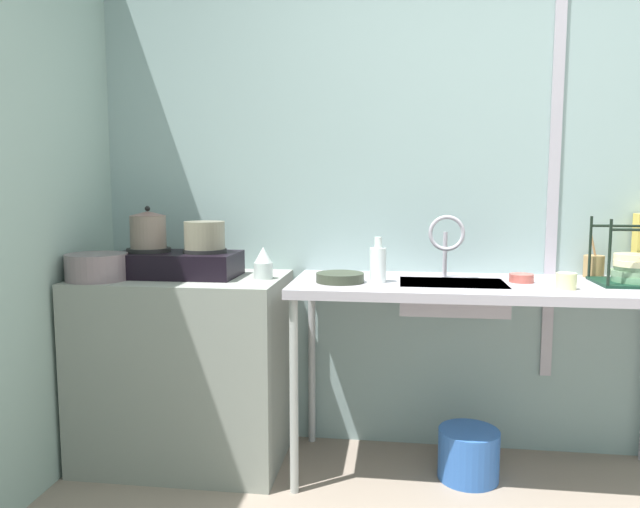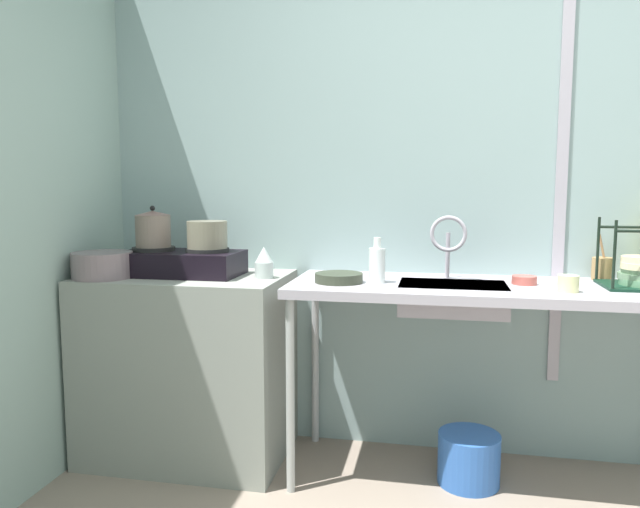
# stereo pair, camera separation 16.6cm
# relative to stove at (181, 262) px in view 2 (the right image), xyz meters

# --- Properties ---
(wall_back) EXTENTS (4.83, 0.10, 2.53)m
(wall_back) POSITION_rel_stove_xyz_m (1.56, 0.34, 0.34)
(wall_back) COLOR #8BA4A2
(wall_back) RESTS_ON ground
(wall_metal_strip) EXTENTS (0.05, 0.01, 2.03)m
(wall_metal_strip) POSITION_rel_stove_xyz_m (1.71, 0.28, 0.47)
(wall_metal_strip) COLOR #ACA3AF
(counter_concrete) EXTENTS (0.92, 0.59, 0.87)m
(counter_concrete) POSITION_rel_stove_xyz_m (0.03, 0.00, -0.49)
(counter_concrete) COLOR gray
(counter_concrete) RESTS_ON ground
(counter_sink) EXTENTS (1.65, 0.59, 0.87)m
(counter_sink) POSITION_rel_stove_xyz_m (1.37, 0.00, -0.12)
(counter_sink) COLOR #ACA3AF
(counter_sink) RESTS_ON ground
(stove) EXTENTS (0.56, 0.30, 0.13)m
(stove) POSITION_rel_stove_xyz_m (0.00, 0.00, 0.00)
(stove) COLOR black
(stove) RESTS_ON counter_concrete
(pot_on_left_burner) EXTENTS (0.16, 0.16, 0.19)m
(pot_on_left_burner) POSITION_rel_stove_xyz_m (-0.13, 0.00, 0.15)
(pot_on_left_burner) COLOR #7B6A5E
(pot_on_left_burner) RESTS_ON stove
(pot_on_right_burner) EXTENTS (0.18, 0.18, 0.12)m
(pot_on_right_burner) POSITION_rel_stove_xyz_m (0.13, 0.00, 0.13)
(pot_on_right_burner) COLOR #78725D
(pot_on_right_burner) RESTS_ON stove
(pot_beside_stove) EXTENTS (0.27, 0.27, 0.12)m
(pot_beside_stove) POSITION_rel_stove_xyz_m (-0.31, -0.15, -0.00)
(pot_beside_stove) COLOR slate
(pot_beside_stove) RESTS_ON counter_concrete
(percolator) EXTENTS (0.08, 0.08, 0.14)m
(percolator) POSITION_rel_stove_xyz_m (0.41, -0.01, 0.01)
(percolator) COLOR silver
(percolator) RESTS_ON counter_concrete
(sink_basin) EXTENTS (0.45, 0.29, 0.12)m
(sink_basin) POSITION_rel_stove_xyz_m (1.24, -0.01, -0.12)
(sink_basin) COLOR #ACA3AF
(sink_basin) RESTS_ON counter_sink
(faucet) EXTENTS (0.16, 0.09, 0.29)m
(faucet) POSITION_rel_stove_xyz_m (1.22, 0.10, 0.13)
(faucet) COLOR #ACA3AF
(faucet) RESTS_ON counter_sink
(frying_pan) EXTENTS (0.21, 0.21, 0.04)m
(frying_pan) POSITION_rel_stove_xyz_m (0.76, -0.07, -0.04)
(frying_pan) COLOR #313728
(frying_pan) RESTS_ON counter_sink
(cup_by_rack) EXTENTS (0.08, 0.08, 0.07)m
(cup_by_rack) POSITION_rel_stove_xyz_m (1.68, -0.12, -0.03)
(cup_by_rack) COLOR beige
(cup_by_rack) RESTS_ON counter_sink
(small_bowl_on_drainboard) EXTENTS (0.10, 0.10, 0.04)m
(small_bowl_on_drainboard) POSITION_rel_stove_xyz_m (1.53, 0.04, -0.04)
(small_bowl_on_drainboard) COLOR #B25248
(small_bowl_on_drainboard) RESTS_ON counter_sink
(bottle_by_sink) EXTENTS (0.07, 0.07, 0.20)m
(bottle_by_sink) POSITION_rel_stove_xyz_m (0.92, -0.04, 0.02)
(bottle_by_sink) COLOR white
(bottle_by_sink) RESTS_ON counter_sink
(utensil_jar) EXTENTS (0.09, 0.09, 0.20)m
(utensil_jar) POSITION_rel_stove_xyz_m (1.89, 0.23, -0.01)
(utensil_jar) COLOR #9B7A4A
(utensil_jar) RESTS_ON counter_sink
(bucket_on_floor) EXTENTS (0.26, 0.26, 0.22)m
(bucket_on_floor) POSITION_rel_stove_xyz_m (1.33, -0.03, -0.82)
(bucket_on_floor) COLOR #2F60B6
(bucket_on_floor) RESTS_ON ground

